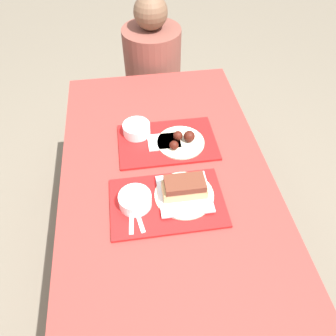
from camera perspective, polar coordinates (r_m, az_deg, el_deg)
The scene contains 13 objects.
ground_plane at distance 2.00m, azimuth -0.21°, elevation -15.24°, with size 12.00×12.00×0.00m, color #706656.
picnic_table at distance 1.44m, azimuth -0.28°, elevation -3.60°, with size 0.87×1.51×0.75m.
picnic_bench_far at distance 2.34m, azimuth -3.66°, elevation 10.73°, with size 0.83×0.28×0.43m.
tray_near at distance 1.27m, azimuth -0.12°, elevation -6.03°, with size 0.44×0.28×0.01m.
tray_far at distance 1.49m, azimuth -0.12°, elevation 4.53°, with size 0.44×0.28×0.01m.
bowl_coleslaw_near at distance 1.24m, azimuth -5.75°, elevation -5.50°, with size 0.12×0.12×0.05m.
brisket_sandwich_plate at distance 1.26m, azimuth 2.87°, elevation -3.92°, with size 0.23×0.23×0.09m.
plastic_fork_near at distance 1.23m, azimuth -6.38°, elevation -8.02°, with size 0.03×0.17×0.00m.
plastic_knife_near at distance 1.23m, azimuth -5.36°, elevation -7.91°, with size 0.05×0.17×0.00m.
bowl_coleslaw_far at distance 1.51m, azimuth -5.50°, elevation 6.86°, with size 0.12×0.12×0.05m.
wings_plate_far at distance 1.47m, azimuth 2.35°, elevation 4.80°, with size 0.21×0.21×0.06m.
napkin_far at distance 1.48m, azimuth -0.69°, elevation 4.63°, with size 0.14×0.10×0.01m.
person_seated_across at distance 2.15m, azimuth -2.72°, elevation 18.12°, with size 0.35×0.35×0.67m.
Camera 1 is at (-0.12, -0.88, 1.79)m, focal length 35.00 mm.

